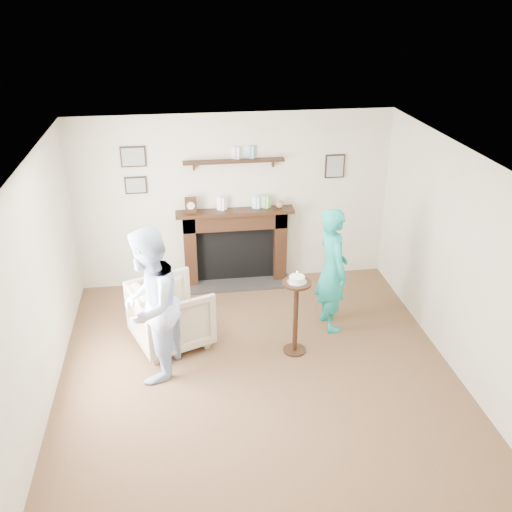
{
  "coord_description": "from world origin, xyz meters",
  "views": [
    {
      "loc": [
        -0.78,
        -5.14,
        4.05
      ],
      "look_at": [
        0.09,
        0.9,
        1.12
      ],
      "focal_mm": 40.0,
      "sensor_mm": 36.0,
      "label": 1
    }
  ],
  "objects_px": {
    "woman": "(329,325)",
    "pedestal_table": "(296,303)",
    "man": "(156,373)",
    "armchair": "(173,341)"
  },
  "relations": [
    {
      "from": "pedestal_table",
      "to": "man",
      "type": "bearing_deg",
      "value": -173.08
    },
    {
      "from": "armchair",
      "to": "pedestal_table",
      "type": "distance_m",
      "value": 1.67
    },
    {
      "from": "woman",
      "to": "pedestal_table",
      "type": "distance_m",
      "value": 1.01
    },
    {
      "from": "armchair",
      "to": "pedestal_table",
      "type": "bearing_deg",
      "value": -126.55
    },
    {
      "from": "man",
      "to": "armchair",
      "type": "bearing_deg",
      "value": 179.21
    },
    {
      "from": "man",
      "to": "pedestal_table",
      "type": "relative_size",
      "value": 1.64
    },
    {
      "from": "man",
      "to": "pedestal_table",
      "type": "height_order",
      "value": "pedestal_table"
    },
    {
      "from": "pedestal_table",
      "to": "woman",
      "type": "bearing_deg",
      "value": 42.13
    },
    {
      "from": "armchair",
      "to": "pedestal_table",
      "type": "xyz_separation_m",
      "value": [
        1.47,
        -0.41,
        0.67
      ]
    },
    {
      "from": "armchair",
      "to": "pedestal_table",
      "type": "height_order",
      "value": "pedestal_table"
    }
  ]
}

